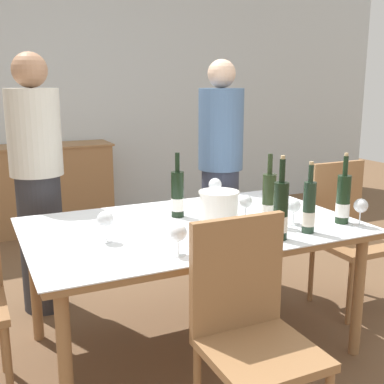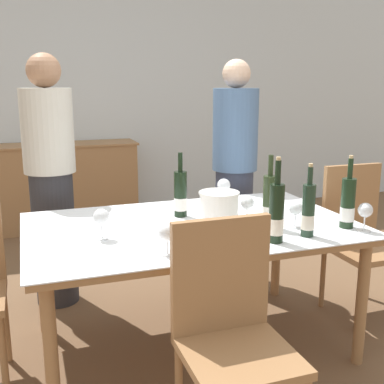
{
  "view_description": "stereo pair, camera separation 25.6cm",
  "coord_description": "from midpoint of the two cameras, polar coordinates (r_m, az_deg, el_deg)",
  "views": [
    {
      "loc": [
        -1.06,
        -2.27,
        1.48
      ],
      "look_at": [
        0.0,
        0.0,
        0.91
      ],
      "focal_mm": 45.0,
      "sensor_mm": 36.0,
      "label": 1
    },
    {
      "loc": [
        -0.83,
        -2.36,
        1.48
      ],
      "look_at": [
        0.0,
        0.0,
        0.91
      ],
      "focal_mm": 45.0,
      "sensor_mm": 36.0,
      "label": 2
    }
  ],
  "objects": [
    {
      "name": "wine_glass_3",
      "position": [
        2.36,
        -13.34,
        -3.32
      ],
      "size": [
        0.08,
        0.08,
        0.15
      ],
      "color": "white",
      "rests_on": "dining_table"
    },
    {
      "name": "wine_bottle_2",
      "position": [
        2.35,
        7.41,
        -2.39
      ],
      "size": [
        0.07,
        0.07,
        0.41
      ],
      "color": "black",
      "rests_on": "dining_table"
    },
    {
      "name": "wine_glass_1",
      "position": [
        2.66,
        16.81,
        -1.74
      ],
      "size": [
        0.08,
        0.08,
        0.15
      ],
      "color": "white",
      "rests_on": "dining_table"
    },
    {
      "name": "wine_bottle_4",
      "position": [
        2.73,
        -4.41,
        -0.43
      ],
      "size": [
        0.07,
        0.07,
        0.37
      ],
      "color": "black",
      "rests_on": "dining_table"
    },
    {
      "name": "chair_near_front",
      "position": [
        1.98,
        3.04,
        -15.22
      ],
      "size": [
        0.42,
        0.42,
        0.96
      ],
      "color": "#996B42",
      "rests_on": "ground_plane"
    },
    {
      "name": "sideboard_cabinet",
      "position": [
        5.1,
        -19.13,
        0.36
      ],
      "size": [
        1.47,
        0.46,
        0.87
      ],
      "color": "#996B42",
      "rests_on": "ground_plane"
    },
    {
      "name": "back_wall",
      "position": [
        5.34,
        -15.26,
        11.58
      ],
      "size": [
        8.0,
        0.1,
        2.8
      ],
      "color": "silver",
      "rests_on": "ground_plane"
    },
    {
      "name": "wine_glass_0",
      "position": [
        2.13,
        -5.13,
        -5.0
      ],
      "size": [
        0.08,
        0.08,
        0.15
      ],
      "color": "white",
      "rests_on": "dining_table"
    },
    {
      "name": "dining_table",
      "position": [
        2.63,
        -2.8,
        -5.17
      ],
      "size": [
        1.76,
        1.1,
        0.73
      ],
      "color": "#996B42",
      "rests_on": "ground_plane"
    },
    {
      "name": "ice_bucket",
      "position": [
        2.59,
        0.37,
        -1.78
      ],
      "size": [
        0.22,
        0.22,
        0.18
      ],
      "color": "white",
      "rests_on": "dining_table"
    },
    {
      "name": "wine_bottle_3",
      "position": [
        2.69,
        14.91,
        -0.98
      ],
      "size": [
        0.08,
        0.08,
        0.39
      ],
      "color": "black",
      "rests_on": "dining_table"
    },
    {
      "name": "wine_glass_5",
      "position": [
        2.65,
        3.65,
        -1.29
      ],
      "size": [
        0.07,
        0.07,
        0.15
      ],
      "color": "white",
      "rests_on": "dining_table"
    },
    {
      "name": "wine_glass_2",
      "position": [
        2.62,
        9.26,
        -1.79
      ],
      "size": [
        0.08,
        0.08,
        0.14
      ],
      "color": "white",
      "rests_on": "dining_table"
    },
    {
      "name": "wine_glass_4",
      "position": [
        3.12,
        0.4,
        0.79
      ],
      "size": [
        0.09,
        0.09,
        0.15
      ],
      "color": "white",
      "rests_on": "dining_table"
    },
    {
      "name": "wine_bottle_1",
      "position": [
        2.48,
        10.85,
        -1.96
      ],
      "size": [
        0.07,
        0.07,
        0.37
      ],
      "color": "#1E3323",
      "rests_on": "dining_table"
    },
    {
      "name": "ground_plane",
      "position": [
        2.91,
        -2.65,
        -17.76
      ],
      "size": [
        12.0,
        12.0,
        0.0
      ],
      "primitive_type": "plane",
      "color": "brown"
    },
    {
      "name": "person_host",
      "position": [
        3.25,
        -19.98,
        0.67
      ],
      "size": [
        0.33,
        0.33,
        1.66
      ],
      "color": "#2D2D33",
      "rests_on": "ground_plane"
    },
    {
      "name": "person_guest_left",
      "position": [
        3.59,
        1.34,
        2.32
      ],
      "size": [
        0.33,
        0.33,
        1.64
      ],
      "color": "#383F56",
      "rests_on": "ground_plane"
    },
    {
      "name": "wine_bottle_0",
      "position": [
        2.58,
        6.3,
        -1.1
      ],
      "size": [
        0.07,
        0.07,
        0.39
      ],
      "color": "#28381E",
      "rests_on": "dining_table"
    },
    {
      "name": "chair_right_end",
      "position": [
        3.34,
        15.61,
        -3.98
      ],
      "size": [
        0.42,
        0.42,
        0.96
      ],
      "color": "#996B42",
      "rests_on": "ground_plane"
    }
  ]
}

